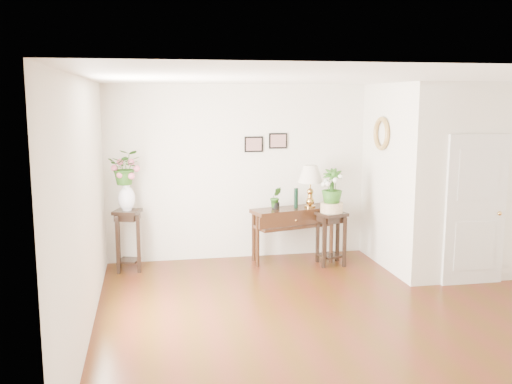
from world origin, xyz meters
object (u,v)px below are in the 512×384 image
object	(u,v)px
plant_stand_b	(331,238)
plant_stand_a	(128,240)
console_table	(292,235)
table_lamp	(310,185)

from	to	relation	value
plant_stand_b	plant_stand_a	bearing A→B (deg)	174.95
plant_stand_a	console_table	bearing A→B (deg)	-0.29
table_lamp	plant_stand_b	bearing A→B (deg)	-43.98
console_table	plant_stand_b	distance (m)	0.61
plant_stand_a	plant_stand_b	bearing A→B (deg)	-5.05
table_lamp	plant_stand_a	distance (m)	2.93
plant_stand_a	plant_stand_b	world-z (taller)	plant_stand_a
table_lamp	plant_stand_b	world-z (taller)	table_lamp
plant_stand_b	table_lamp	bearing A→B (deg)	136.02
table_lamp	plant_stand_b	size ratio (longest dim) A/B	0.82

